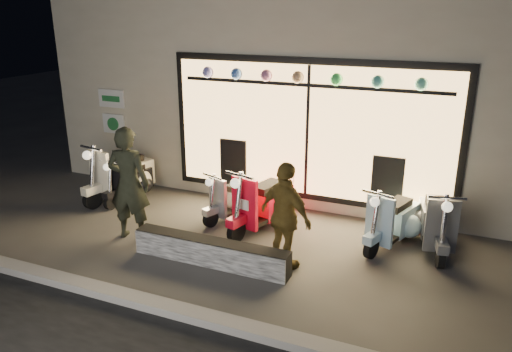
{
  "coord_description": "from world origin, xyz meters",
  "views": [
    {
      "loc": [
        3.41,
        -6.61,
        3.72
      ],
      "look_at": [
        0.34,
        0.6,
        1.05
      ],
      "focal_mm": 35.0,
      "sensor_mm": 36.0,
      "label": 1
    }
  ],
  "objects_px": {
    "graffiti_barrier": "(211,252)",
    "man": "(129,184)",
    "scooter_silver": "(237,198)",
    "scooter_red": "(266,202)",
    "woman": "(286,217)"
  },
  "relations": [
    {
      "from": "scooter_silver",
      "to": "woman",
      "type": "bearing_deg",
      "value": -23.84
    },
    {
      "from": "man",
      "to": "graffiti_barrier",
      "type": "bearing_deg",
      "value": 158.48
    },
    {
      "from": "scooter_silver",
      "to": "man",
      "type": "distance_m",
      "value": 2.05
    },
    {
      "from": "scooter_silver",
      "to": "woman",
      "type": "xyz_separation_m",
      "value": [
        1.47,
        -1.47,
        0.46
      ]
    },
    {
      "from": "scooter_silver",
      "to": "man",
      "type": "xyz_separation_m",
      "value": [
        -1.26,
        -1.5,
        0.6
      ]
    },
    {
      "from": "man",
      "to": "woman",
      "type": "xyz_separation_m",
      "value": [
        2.72,
        0.03,
        -0.14
      ]
    },
    {
      "from": "graffiti_barrier",
      "to": "man",
      "type": "bearing_deg",
      "value": 169.41
    },
    {
      "from": "man",
      "to": "scooter_red",
      "type": "bearing_deg",
      "value": -156.18
    },
    {
      "from": "graffiti_barrier",
      "to": "scooter_silver",
      "type": "distance_m",
      "value": 1.86
    },
    {
      "from": "scooter_silver",
      "to": "scooter_red",
      "type": "distance_m",
      "value": 0.67
    },
    {
      "from": "man",
      "to": "woman",
      "type": "distance_m",
      "value": 2.73
    },
    {
      "from": "graffiti_barrier",
      "to": "woman",
      "type": "relative_size",
      "value": 1.52
    },
    {
      "from": "woman",
      "to": "scooter_red",
      "type": "bearing_deg",
      "value": -31.92
    },
    {
      "from": "graffiti_barrier",
      "to": "scooter_silver",
      "type": "xyz_separation_m",
      "value": [
        -0.4,
        1.81,
        0.16
      ]
    },
    {
      "from": "scooter_silver",
      "to": "man",
      "type": "bearing_deg",
      "value": -108.77
    }
  ]
}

